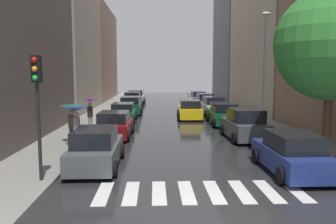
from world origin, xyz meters
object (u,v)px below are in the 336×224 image
parked_car_left_fourth (131,106)px  parked_car_right_fifth (204,102)px  traffic_light_left_corner (37,90)px  pedestrian_by_kerb (90,107)px  parked_car_right_sixth (198,98)px  parked_car_right_fourth (213,106)px  pedestrian_far_side (71,114)px  parked_car_left_sixth (136,97)px  parked_car_right_second (245,125)px  street_tree_right (331,45)px  parked_car_left_nearest (96,149)px  parked_car_left_third (123,113)px  pedestrian_near_tree (76,116)px  lamp_post_right (265,64)px  parked_car_left_second (114,125)px  parked_car_left_fifth (133,100)px  parked_car_right_nearest (292,154)px  parked_car_right_third (223,114)px  taxi_midroad (190,110)px

parked_car_left_fourth → parked_car_right_fifth: size_ratio=1.04×
traffic_light_left_corner → pedestrian_by_kerb: bearing=91.7°
parked_car_left_fourth → parked_car_right_sixth: 12.51m
parked_car_right_fourth → pedestrian_far_side: size_ratio=2.37×
parked_car_left_sixth → pedestrian_by_kerb: bearing=176.9°
parked_car_right_second → parked_car_right_fifth: size_ratio=0.94×
street_tree_right → parked_car_left_nearest: bearing=-174.6°
parked_car_left_third → parked_car_left_fourth: (0.21, 5.43, 0.06)m
pedestrian_near_tree → pedestrian_far_side: size_ratio=1.00×
pedestrian_by_kerb → street_tree_right: (12.01, -7.78, 3.47)m
parked_car_left_sixth → parked_car_right_fourth: parked_car_left_sixth is taller
pedestrian_by_kerb → pedestrian_far_side: size_ratio=1.01×
parked_car_right_fifth → parked_car_left_third: bearing=139.8°
lamp_post_right → parked_car_left_second: bearing=-172.4°
parked_car_left_nearest → parked_car_left_sixth: bearing=-0.3°
traffic_light_left_corner → parked_car_left_fifth: bearing=86.8°
parked_car_left_sixth → pedestrian_far_side: size_ratio=2.33×
parked_car_right_second → parked_car_right_fourth: (0.17, 11.88, -0.04)m
pedestrian_far_side → traffic_light_left_corner: (0.48, -6.47, 1.61)m
parked_car_left_fifth → lamp_post_right: lamp_post_right is taller
parked_car_right_fourth → pedestrian_far_side: 16.46m
parked_car_left_fifth → parked_car_right_nearest: parked_car_left_fifth is taller
parked_car_right_second → parked_car_right_fifth: bearing=-2.8°
parked_car_right_fourth → traffic_light_left_corner: traffic_light_left_corner is taller
parked_car_left_second → parked_car_left_sixth: bearing=1.1°
parked_car_left_fourth → parked_car_left_fifth: (-0.19, 5.88, 0.05)m
pedestrian_by_kerb → street_tree_right: size_ratio=0.27×
parked_car_left_nearest → parked_car_right_fourth: size_ratio=0.92×
parked_car_left_fourth → lamp_post_right: 14.73m
parked_car_right_third → pedestrian_by_kerb: 9.91m
parked_car_right_nearest → traffic_light_left_corner: size_ratio=1.01×
parked_car_left_sixth → parked_car_right_fifth: (7.80, -6.76, -0.02)m
parked_car_left_second → parked_car_right_nearest: size_ratio=0.95×
parked_car_right_nearest → traffic_light_left_corner: (-9.25, -0.98, 2.53)m
parked_car_left_nearest → parked_car_right_sixth: parked_car_right_sixth is taller
parked_car_left_fifth → parked_car_right_sixth: 8.85m
parked_car_left_sixth → parked_car_right_fifth: 10.33m
taxi_midroad → pedestrian_far_side: pedestrian_far_side is taller
parked_car_left_fourth → parked_car_right_third: bearing=-133.3°
parked_car_left_sixth → parked_car_left_second: bearing=-178.0°
parked_car_left_fifth → parked_car_right_second: 20.35m
parked_car_left_fourth → parked_car_right_fifth: bearing=-60.7°
parked_car_left_second → parked_car_right_nearest: 10.85m
street_tree_right → traffic_light_left_corner: street_tree_right is taller
parked_car_left_nearest → street_tree_right: size_ratio=0.59×
parked_car_right_second → street_tree_right: size_ratio=0.57×
parked_car_left_third → parked_car_right_third: bearing=-102.1°
parked_car_left_fourth → parked_car_right_fourth: 7.80m
parked_car_right_fourth → parked_car_right_fifth: (0.03, 5.40, -0.01)m
pedestrian_near_tree → street_tree_right: street_tree_right is taller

